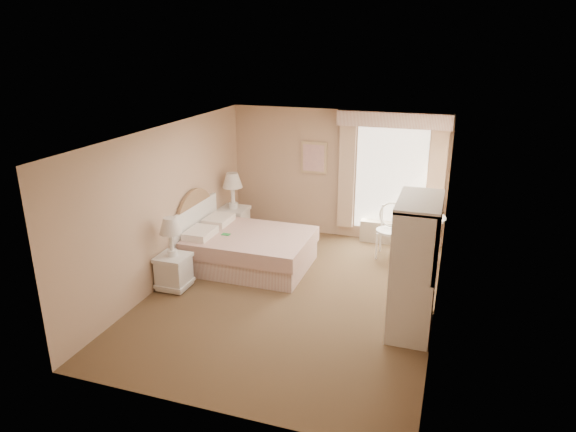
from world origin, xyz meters
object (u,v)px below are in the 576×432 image
(cafe_chair, at_px, (390,226))
(bed, at_px, (245,248))
(nightstand_far, at_px, (234,214))
(armoire, at_px, (414,276))
(nightstand_near, at_px, (173,263))
(round_table, at_px, (423,230))

(cafe_chair, bearing_deg, bed, -149.32)
(nightstand_far, relative_size, cafe_chair, 1.32)
(nightstand_far, relative_size, armoire, 0.71)
(cafe_chair, xyz_separation_m, armoire, (0.63, -2.38, 0.19))
(bed, bearing_deg, nightstand_far, 122.02)
(nightstand_far, distance_m, cafe_chair, 3.03)
(cafe_chair, relative_size, armoire, 0.54)
(nightstand_far, height_order, cafe_chair, nightstand_far)
(nightstand_far, bearing_deg, cafe_chair, 1.79)
(bed, distance_m, nightstand_near, 1.36)
(bed, height_order, nightstand_far, nightstand_far)
(bed, relative_size, armoire, 1.13)
(nightstand_near, height_order, cafe_chair, nightstand_near)
(cafe_chair, height_order, armoire, armoire)
(round_table, bearing_deg, armoire, -88.53)
(nightstand_near, height_order, round_table, nightstand_near)
(round_table, bearing_deg, nightstand_near, -145.77)
(nightstand_near, relative_size, cafe_chair, 1.18)
(armoire, bearing_deg, bed, 158.67)
(round_table, bearing_deg, bed, -155.79)
(nightstand_near, bearing_deg, bed, 58.12)
(round_table, bearing_deg, nightstand_far, -177.61)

